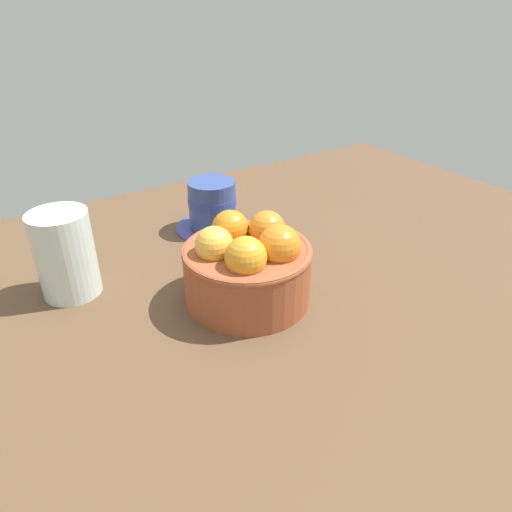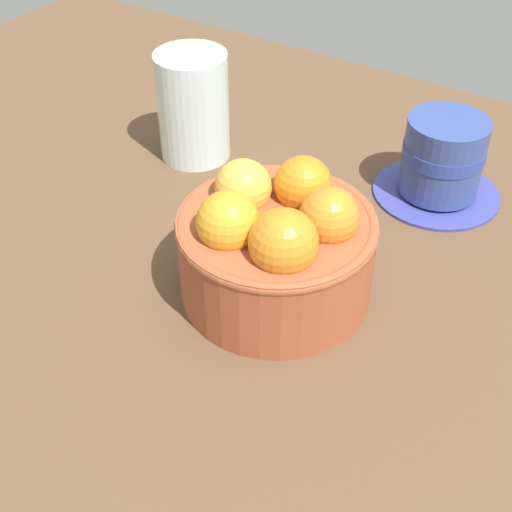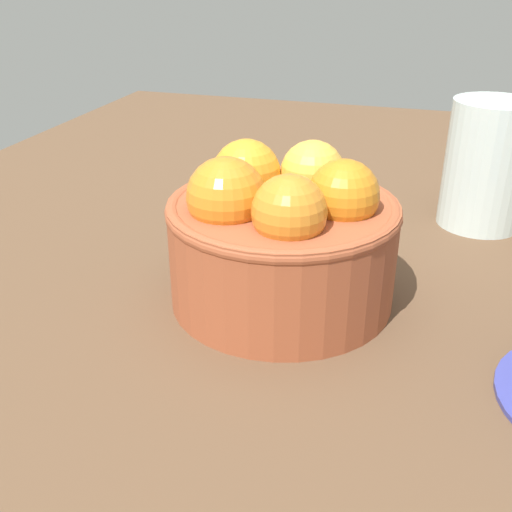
# 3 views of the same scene
# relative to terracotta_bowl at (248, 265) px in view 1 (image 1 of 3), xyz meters

# --- Properties ---
(ground_plane) EXTENTS (1.20, 0.82, 0.05)m
(ground_plane) POSITION_rel_terracotta_bowl_xyz_m (-0.00, 0.00, -0.07)
(ground_plane) COLOR brown
(terracotta_bowl) EXTENTS (0.15, 0.15, 0.10)m
(terracotta_bowl) POSITION_rel_terracotta_bowl_xyz_m (0.00, 0.00, 0.00)
(terracotta_bowl) COLOR #9E4C2D
(terracotta_bowl) RESTS_ON ground_plane
(coffee_cup) EXTENTS (0.12, 0.12, 0.08)m
(coffee_cup) POSITION_rel_terracotta_bowl_xyz_m (0.06, 0.20, -0.01)
(coffee_cup) COLOR #3B4094
(coffee_cup) RESTS_ON ground_plane
(water_glass) EXTENTS (0.07, 0.07, 0.11)m
(water_glass) POSITION_rel_terracotta_bowl_xyz_m (-0.17, 0.13, 0.01)
(water_glass) COLOR silver
(water_glass) RESTS_ON ground_plane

